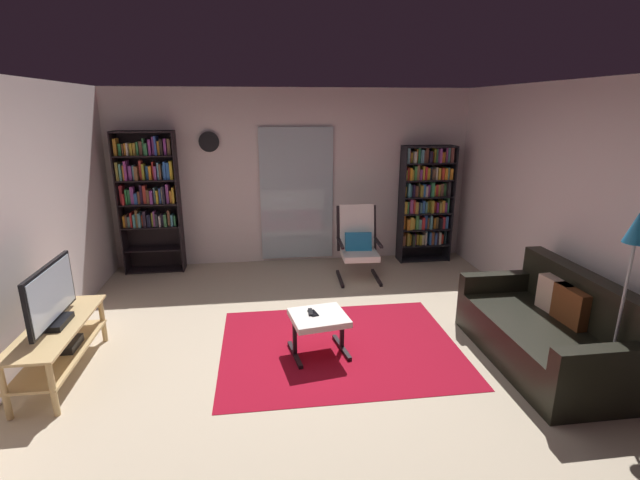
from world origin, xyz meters
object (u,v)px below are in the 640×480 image
at_px(leather_sofa, 549,332).
at_px(floor_lamp_by_sofa, 633,252).
at_px(television, 51,298).
at_px(bookshelf_near_sofa, 425,200).
at_px(tv_remote, 310,312).
at_px(tv_stand, 60,341).
at_px(lounge_armchair, 358,241).
at_px(bookshelf_near_tv, 149,193).
at_px(ottoman, 319,322).
at_px(wall_clock, 209,142).
at_px(cell_phone, 313,313).

bearing_deg(leather_sofa, floor_lamp_by_sofa, -75.52).
relative_size(television, bookshelf_near_sofa, 0.49).
bearing_deg(tv_remote, bookshelf_near_sofa, 53.52).
bearing_deg(bookshelf_near_sofa, television, -148.00).
distance_m(tv_stand, lounge_armchair, 3.77).
distance_m(bookshelf_near_tv, lounge_armchair, 3.04).
height_order(television, lounge_armchair, television).
relative_size(bookshelf_near_tv, lounge_armchair, 1.97).
distance_m(ottoman, floor_lamp_by_sofa, 2.66).
bearing_deg(leather_sofa, tv_remote, 167.84).
xyz_separation_m(television, wall_clock, (1.12, 2.89, 1.10)).
relative_size(bookshelf_near_tv, cell_phone, 14.42).
bearing_deg(tv_stand, lounge_armchair, 33.19).
relative_size(tv_stand, leather_sofa, 0.74).
xyz_separation_m(leather_sofa, lounge_armchair, (-1.32, 2.42, 0.23)).
xyz_separation_m(television, ottoman, (2.33, 0.07, -0.41)).
height_order(bookshelf_near_tv, wall_clock, bookshelf_near_tv).
bearing_deg(tv_stand, ottoman, 1.40).
distance_m(ottoman, cell_phone, 0.10).
distance_m(ottoman, wall_clock, 3.42).
bearing_deg(lounge_armchair, ottoman, -112.09).
bearing_deg(ottoman, cell_phone, 147.78).
height_order(television, wall_clock, wall_clock).
relative_size(bookshelf_near_sofa, tv_remote, 12.34).
xyz_separation_m(tv_stand, tv_remote, (2.26, 0.11, 0.09)).
bearing_deg(tv_stand, leather_sofa, -4.69).
xyz_separation_m(television, bookshelf_near_tv, (0.25, 2.74, 0.40)).
bearing_deg(floor_lamp_by_sofa, tv_remote, 155.77).
bearing_deg(bookshelf_near_tv, tv_remote, -52.58).
relative_size(bookshelf_near_tv, wall_clock, 6.96).
relative_size(bookshelf_near_tv, ottoman, 3.42).
xyz_separation_m(bookshelf_near_tv, wall_clock, (0.87, 0.15, 0.70)).
height_order(bookshelf_near_tv, floor_lamp_by_sofa, bookshelf_near_tv).
relative_size(bookshelf_near_sofa, floor_lamp_by_sofa, 1.11).
relative_size(bookshelf_near_sofa, leather_sofa, 1.02).
bearing_deg(wall_clock, lounge_armchair, -22.06).
height_order(lounge_armchair, tv_remote, lounge_armchair).
xyz_separation_m(television, tv_remote, (2.26, 0.12, -0.33)).
relative_size(bookshelf_near_tv, tv_remote, 14.02).
bearing_deg(bookshelf_near_tv, floor_lamp_by_sofa, -40.18).
bearing_deg(tv_stand, bookshelf_near_tv, 84.73).
height_order(leather_sofa, wall_clock, wall_clock).
xyz_separation_m(bookshelf_near_sofa, tv_remote, (-2.06, -2.58, -0.54)).
bearing_deg(television, tv_remote, 2.94).
xyz_separation_m(tv_stand, floor_lamp_by_sofa, (4.61, -0.95, 0.95)).
bearing_deg(television, wall_clock, 68.84).
bearing_deg(lounge_armchair, bookshelf_near_tv, 166.87).
xyz_separation_m(tv_stand, lounge_armchair, (3.15, 2.06, 0.21)).
height_order(television, cell_phone, television).
relative_size(television, ottoman, 1.47).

